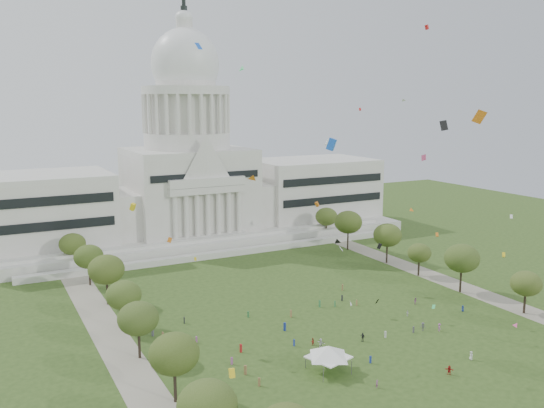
# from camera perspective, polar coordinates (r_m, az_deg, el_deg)

# --- Properties ---
(ground) EXTENTS (400.00, 400.00, 0.00)m
(ground) POSITION_cam_1_polar(r_m,az_deg,el_deg) (128.71, 9.58, -13.76)
(ground) COLOR #30481A
(ground) RESTS_ON ground
(capitol) EXTENTS (160.00, 64.50, 91.30)m
(capitol) POSITION_cam_1_polar(r_m,az_deg,el_deg) (220.99, -8.26, 2.33)
(capitol) COLOR silver
(capitol) RESTS_ON ground
(path_left) EXTENTS (8.00, 160.00, 0.04)m
(path_left) POSITION_cam_1_polar(r_m,az_deg,el_deg) (135.79, -15.60, -12.69)
(path_left) COLOR gray
(path_left) RESTS_ON ground
(path_right) EXTENTS (8.00, 160.00, 0.04)m
(path_right) POSITION_cam_1_polar(r_m,az_deg,el_deg) (179.68, 16.11, -7.05)
(path_right) COLOR gray
(path_right) RESTS_ON ground
(row_tree_l_0) EXTENTS (8.85, 8.85, 12.59)m
(row_tree_l_0) POSITION_cam_1_polar(r_m,az_deg,el_deg) (87.58, -6.44, -19.23)
(row_tree_l_0) COLOR black
(row_tree_l_0) RESTS_ON ground
(row_tree_l_1) EXTENTS (8.86, 8.86, 12.59)m
(row_tree_l_1) POSITION_cam_1_polar(r_m,az_deg,el_deg) (103.74, -9.68, -14.42)
(row_tree_l_1) COLOR black
(row_tree_l_1) RESTS_ON ground
(row_tree_r_1) EXTENTS (7.58, 7.58, 10.78)m
(row_tree_r_1) POSITION_cam_1_polar(r_m,az_deg,el_deg) (155.92, 23.87, -7.22)
(row_tree_r_1) COLOR black
(row_tree_r_1) RESTS_ON ground
(row_tree_l_2) EXTENTS (8.42, 8.42, 11.97)m
(row_tree_l_2) POSITION_cam_1_polar(r_m,az_deg,el_deg) (121.72, -13.12, -10.99)
(row_tree_l_2) COLOR black
(row_tree_l_2) RESTS_ON ground
(row_tree_r_2) EXTENTS (9.55, 9.55, 13.58)m
(row_tree_r_2) POSITION_cam_1_polar(r_m,az_deg,el_deg) (165.94, 18.31, -5.12)
(row_tree_r_2) COLOR black
(row_tree_r_2) RESTS_ON ground
(row_tree_l_3) EXTENTS (8.12, 8.12, 11.55)m
(row_tree_l_3) POSITION_cam_1_polar(r_m,az_deg,el_deg) (137.27, -14.49, -8.73)
(row_tree_l_3) COLOR black
(row_tree_l_3) RESTS_ON ground
(row_tree_r_3) EXTENTS (7.01, 7.01, 9.98)m
(row_tree_r_3) POSITION_cam_1_polar(r_m,az_deg,el_deg) (178.54, 14.39, -4.72)
(row_tree_r_3) COLOR black
(row_tree_r_3) RESTS_ON ground
(row_tree_l_4) EXTENTS (9.29, 9.29, 13.21)m
(row_tree_l_4) POSITION_cam_1_polar(r_m,az_deg,el_deg) (154.23, -16.10, -6.25)
(row_tree_l_4) COLOR black
(row_tree_l_4) RESTS_ON ground
(row_tree_r_4) EXTENTS (9.19, 9.19, 13.06)m
(row_tree_r_4) POSITION_cam_1_polar(r_m,az_deg,el_deg) (189.69, 11.37, -3.04)
(row_tree_r_4) COLOR black
(row_tree_r_4) RESTS_ON ground
(row_tree_l_5) EXTENTS (8.33, 8.33, 11.85)m
(row_tree_l_5) POSITION_cam_1_polar(r_m,az_deg,el_deg) (171.96, -17.71, -4.99)
(row_tree_l_5) COLOR black
(row_tree_l_5) RESTS_ON ground
(row_tree_r_5) EXTENTS (9.82, 9.82, 13.96)m
(row_tree_r_5) POSITION_cam_1_polar(r_m,az_deg,el_deg) (204.48, 7.56, -1.80)
(row_tree_r_5) COLOR black
(row_tree_r_5) RESTS_ON ground
(row_tree_l_6) EXTENTS (8.19, 8.19, 11.64)m
(row_tree_l_6) POSITION_cam_1_polar(r_m,az_deg,el_deg) (189.15, -19.17, -3.77)
(row_tree_l_6) COLOR black
(row_tree_l_6) RESTS_ON ground
(row_tree_r_6) EXTENTS (8.42, 8.42, 11.97)m
(row_tree_r_6) POSITION_cam_1_polar(r_m,az_deg,el_deg) (220.67, 5.41, -1.25)
(row_tree_r_6) COLOR black
(row_tree_r_6) RESTS_ON ground
(event_tent) EXTENTS (12.02, 12.02, 5.39)m
(event_tent) POSITION_cam_1_polar(r_m,az_deg,el_deg) (115.35, 5.62, -14.31)
(event_tent) COLOR #4C4C4C
(event_tent) RESTS_ON ground
(person_0) EXTENTS (0.79, 0.91, 1.56)m
(person_0) POSITION_cam_1_polar(r_m,az_deg,el_deg) (153.88, 18.38, -9.79)
(person_0) COLOR navy
(person_0) RESTS_ON ground
(person_2) EXTENTS (0.95, 0.94, 1.70)m
(person_2) POSITION_cam_1_polar(r_m,az_deg,el_deg) (155.70, 14.04, -9.30)
(person_2) COLOR #994C8C
(person_2) RESTS_ON ground
(person_3) EXTENTS (1.28, 1.44, 1.99)m
(person_3) POSITION_cam_1_polar(r_m,az_deg,el_deg) (139.03, 14.72, -11.66)
(person_3) COLOR #4C4C51
(person_3) RESTS_ON ground
(person_4) EXTENTS (0.99, 1.32, 2.01)m
(person_4) POSITION_cam_1_polar(r_m,az_deg,el_deg) (130.68, 8.96, -12.88)
(person_4) COLOR #26262B
(person_4) RESTS_ON ground
(person_5) EXTENTS (1.44, 2.02, 2.03)m
(person_5) POSITION_cam_1_polar(r_m,az_deg,el_deg) (126.61, 4.85, -13.57)
(person_5) COLOR silver
(person_5) RESTS_ON ground
(person_6) EXTENTS (0.73, 0.98, 1.83)m
(person_6) POSITION_cam_1_polar(r_m,az_deg,el_deg) (127.43, 19.12, -14.00)
(person_6) COLOR silver
(person_6) RESTS_ON ground
(person_7) EXTENTS (0.65, 0.55, 1.53)m
(person_7) POSITION_cam_1_polar(r_m,az_deg,el_deg) (112.18, 10.35, -17.11)
(person_7) COLOR #994C8C
(person_7) RESTS_ON ground
(person_8) EXTENTS (0.84, 0.59, 1.60)m
(person_8) POSITION_cam_1_polar(r_m,az_deg,el_deg) (127.77, 4.04, -13.43)
(person_8) COLOR #B21E1E
(person_8) RESTS_ON ground
(person_9) EXTENTS (1.03, 1.33, 1.83)m
(person_9) POSITION_cam_1_polar(r_m,az_deg,el_deg) (139.81, 16.25, -11.65)
(person_9) COLOR #994C8C
(person_9) RESTS_ON ground
(person_10) EXTENTS (0.63, 0.94, 1.47)m
(person_10) POSITION_cam_1_polar(r_m,az_deg,el_deg) (146.99, 13.28, -10.50)
(person_10) COLOR silver
(person_10) RESTS_ON ground
(person_11) EXTENTS (1.66, 1.71, 1.84)m
(person_11) POSITION_cam_1_polar(r_m,az_deg,el_deg) (119.96, 17.16, -15.45)
(person_11) COLOR #B21E1E
(person_11) RESTS_ON ground
(distant_crowd) EXTENTS (58.67, 40.62, 1.95)m
(distant_crowd) POSITION_cam_1_polar(r_m,az_deg,el_deg) (132.25, 0.27, -12.54)
(distant_crowd) COLOR #26262B
(distant_crowd) RESTS_ON ground
(kite_swarm) EXTENTS (94.79, 105.18, 64.83)m
(kite_swarm) POSITION_cam_1_polar(r_m,az_deg,el_deg) (125.47, 8.61, -0.55)
(kite_swarm) COLOR red
(kite_swarm) RESTS_ON ground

